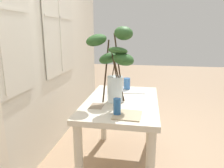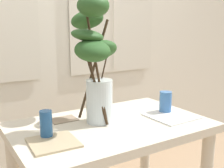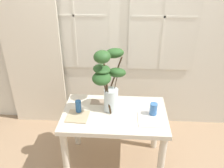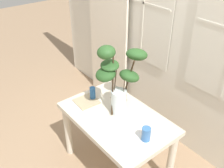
% 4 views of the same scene
% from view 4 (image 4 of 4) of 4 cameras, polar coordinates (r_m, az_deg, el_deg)
% --- Properties ---
extents(ground, '(14.00, 14.00, 0.00)m').
position_cam_4_polar(ground, '(3.04, 0.89, -17.70)').
color(ground, '#9E7F60').
extents(back_wall_with_windows, '(4.55, 0.14, 2.71)m').
position_cam_4_polar(back_wall_with_windows, '(2.80, 16.09, 11.00)').
color(back_wall_with_windows, silver).
rests_on(back_wall_with_windows, ground).
extents(curtain_sheer_side, '(0.77, 0.03, 2.38)m').
position_cam_4_polar(curtain_sheer_side, '(3.50, -0.99, 13.49)').
color(curtain_sheer_side, silver).
rests_on(curtain_sheer_side, ground).
extents(dining_table, '(1.12, 0.71, 0.72)m').
position_cam_4_polar(dining_table, '(2.60, 1.00, -9.29)').
color(dining_table, beige).
rests_on(dining_table, ground).
extents(vase_with_branches, '(0.41, 0.53, 0.72)m').
position_cam_4_polar(vase_with_branches, '(2.37, 1.59, 1.54)').
color(vase_with_branches, silver).
rests_on(vase_with_branches, dining_table).
extents(drinking_glass_blue_left, '(0.06, 0.06, 0.14)m').
position_cam_4_polar(drinking_glass_blue_left, '(2.72, -4.33, -2.05)').
color(drinking_glass_blue_left, '#235693').
rests_on(drinking_glass_blue_left, dining_table).
extents(drinking_glass_blue_right, '(0.08, 0.08, 0.14)m').
position_cam_4_polar(drinking_glass_blue_right, '(2.25, 7.60, -11.06)').
color(drinking_glass_blue_right, '#386BAD').
rests_on(drinking_glass_blue_right, dining_table).
extents(plate_square_left, '(0.24, 0.24, 0.01)m').
position_cam_4_polar(plate_square_left, '(2.72, -5.70, -3.86)').
color(plate_square_left, tan).
rests_on(plate_square_left, dining_table).
extents(plate_square_right, '(0.28, 0.28, 0.01)m').
position_cam_4_polar(plate_square_right, '(2.27, 5.52, -12.85)').
color(plate_square_right, white).
rests_on(plate_square_right, dining_table).
extents(napkin_folded, '(0.16, 0.12, 0.00)m').
position_cam_4_polar(napkin_folded, '(2.75, 1.53, -3.29)').
color(napkin_folded, gray).
rests_on(napkin_folded, dining_table).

